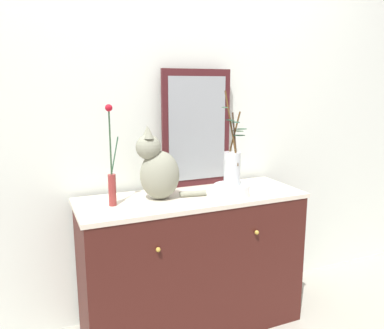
% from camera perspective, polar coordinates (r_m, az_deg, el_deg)
% --- Properties ---
extents(ground_plane, '(6.00, 6.00, 0.00)m').
position_cam_1_polar(ground_plane, '(2.52, -0.00, -22.50)').
color(ground_plane, '#9C9B8D').
extents(wall_back, '(4.40, 0.08, 2.60)m').
position_cam_1_polar(wall_back, '(2.37, -2.96, 8.83)').
color(wall_back, silver).
rests_on(wall_back, ground_plane).
extents(sideboard, '(1.28, 0.48, 0.81)m').
position_cam_1_polar(sideboard, '(2.32, 0.00, -14.23)').
color(sideboard, '#3D1813').
rests_on(sideboard, ground_plane).
extents(mirror_leaning, '(0.44, 0.03, 0.71)m').
position_cam_1_polar(mirror_leaning, '(2.34, 0.68, 5.32)').
color(mirror_leaning, '#40171A').
rests_on(mirror_leaning, sideboard).
extents(cat_sitting, '(0.38, 0.21, 0.40)m').
position_cam_1_polar(cat_sitting, '(2.09, -5.09, -0.67)').
color(cat_sitting, gray).
rests_on(cat_sitting, sideboard).
extents(vase_slim_green, '(0.06, 0.04, 0.52)m').
position_cam_1_polar(vase_slim_green, '(2.01, -11.79, -1.63)').
color(vase_slim_green, maroon).
rests_on(vase_slim_green, sideboard).
extents(bowl_porcelain, '(0.20, 0.20, 0.07)m').
position_cam_1_polar(bowl_porcelain, '(2.18, 5.87, -3.82)').
color(bowl_porcelain, white).
rests_on(bowl_porcelain, sideboard).
extents(vase_glass_clear, '(0.19, 0.18, 0.52)m').
position_cam_1_polar(vase_glass_clear, '(2.14, 5.97, 0.01)').
color(vase_glass_clear, silver).
rests_on(vase_glass_clear, bowl_porcelain).
extents(candle_pillar, '(0.05, 0.05, 0.11)m').
position_cam_1_polar(candle_pillar, '(2.30, 6.16, -2.52)').
color(candle_pillar, '#F2E0CA').
rests_on(candle_pillar, sideboard).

